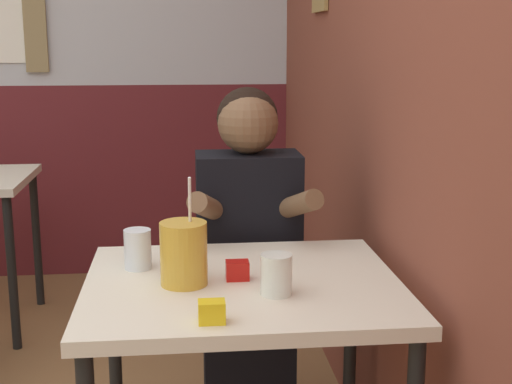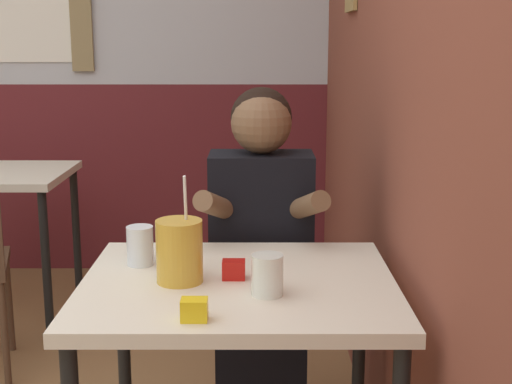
# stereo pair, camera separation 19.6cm
# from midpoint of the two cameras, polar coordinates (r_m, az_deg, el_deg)

# --- Properties ---
(brick_wall_right) EXTENTS (0.08, 4.73, 2.70)m
(brick_wall_right) POSITION_cam_midpoint_polar(r_m,az_deg,el_deg) (2.78, 5.24, 12.06)
(brick_wall_right) COLOR brown
(brick_wall_right) RESTS_ON ground_plane
(back_wall) EXTENTS (5.63, 0.09, 2.70)m
(back_wall) POSITION_cam_midpoint_polar(r_m,az_deg,el_deg) (4.21, -17.65, 11.66)
(back_wall) COLOR silver
(back_wall) RESTS_ON ground_plane
(main_table) EXTENTS (0.82, 0.70, 0.73)m
(main_table) POSITION_cam_midpoint_polar(r_m,az_deg,el_deg) (1.90, -4.06, -9.48)
(main_table) COLOR beige
(main_table) RESTS_ON ground_plane
(person_seated) EXTENTS (0.42, 0.40, 1.20)m
(person_seated) POSITION_cam_midpoint_polar(r_m,az_deg,el_deg) (2.40, -2.96, -5.46)
(person_seated) COLOR black
(person_seated) RESTS_ON ground_plane
(cocktail_pitcher) EXTENTS (0.12, 0.12, 0.28)m
(cocktail_pitcher) POSITION_cam_midpoint_polar(r_m,az_deg,el_deg) (1.84, -8.86, -4.92)
(cocktail_pitcher) COLOR gold
(cocktail_pitcher) RESTS_ON main_table
(glass_near_pitcher) EXTENTS (0.07, 0.07, 0.11)m
(glass_near_pitcher) POSITION_cam_midpoint_polar(r_m,az_deg,el_deg) (2.00, -12.25, -4.53)
(glass_near_pitcher) COLOR silver
(glass_near_pitcher) RESTS_ON main_table
(glass_center) EXTENTS (0.08, 0.08, 0.10)m
(glass_center) POSITION_cam_midpoint_polar(r_m,az_deg,el_deg) (1.76, -1.57, -6.67)
(glass_center) COLOR silver
(glass_center) RESTS_ON main_table
(condiment_ketchup) EXTENTS (0.06, 0.04, 0.05)m
(condiment_ketchup) POSITION_cam_midpoint_polar(r_m,az_deg,el_deg) (1.88, -4.50, -6.31)
(condiment_ketchup) COLOR #B7140F
(condiment_ketchup) RESTS_ON main_table
(condiment_mustard) EXTENTS (0.06, 0.04, 0.05)m
(condiment_mustard) POSITION_cam_midpoint_polar(r_m,az_deg,el_deg) (1.61, -7.10, -9.56)
(condiment_mustard) COLOR yellow
(condiment_mustard) RESTS_ON main_table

